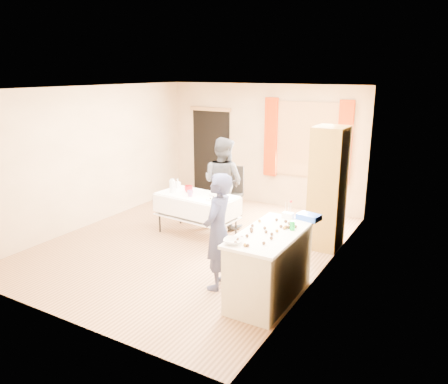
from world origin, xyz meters
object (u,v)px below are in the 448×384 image
Objects in this scene: party_table at (197,211)px; woman at (223,183)px; girl at (218,232)px; counter at (270,265)px; chair at (231,203)px; cabinet at (328,188)px.

party_table is 0.88× the size of woman.
woman reaches higher than girl.
chair reaches higher than counter.
woman is (-1.99, 0.02, -0.16)m from cabinet.
woman reaches higher than chair.
party_table is 2.03m from girl.
girl is at bearing -111.39° from cabinet.
girl reaches higher than counter.
counter is 3.25m from chair.
party_table is 1.15m from chair.
cabinet is 1.95× the size of chair.
party_table is at bearing 81.65° from woman.
woman is at bearing 80.26° from party_table.
woman is at bearing 179.43° from cabinet.
woman is (0.16, 0.64, 0.40)m from party_table.
cabinet is 2.31m from party_table.
chair is (0.05, 1.14, -0.14)m from party_table.
counter is at bearing 138.51° from woman.
girl is (1.27, -2.63, 0.49)m from chair.
woman is (-1.89, 2.06, 0.40)m from counter.
counter is at bearing -30.09° from party_table.
woman reaches higher than counter.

